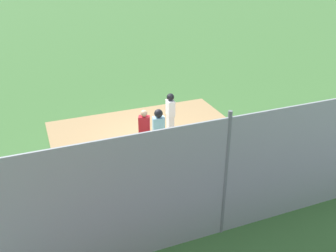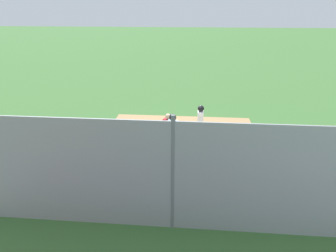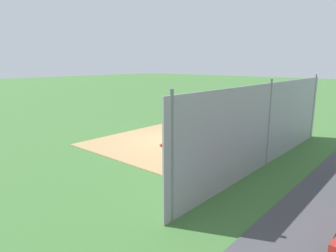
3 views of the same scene
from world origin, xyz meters
The scene contains 10 objects.
ground_plane centered at (0.00, 0.00, 0.00)m, with size 140.00×140.00×0.00m, color #3D6B33.
dirt_infield centered at (0.00, 0.00, 0.01)m, with size 7.20×6.40×0.03m, color #A88456.
home_plate centered at (0.00, 0.00, 0.04)m, with size 0.44×0.44×0.02m, color white.
catcher centered at (-0.50, -0.54, 0.84)m, with size 0.45×0.39×1.56m.
umpire centered at (-0.26, -1.32, 1.03)m, with size 0.42×0.33×1.87m.
runner centered at (0.86, 0.44, 0.95)m, with size 0.28×0.39×1.62m.
baseball_bat centered at (1.30, -1.74, 0.06)m, with size 0.06×0.06×0.75m, color black.
catcher_mask centered at (-0.88, -0.38, 0.09)m, with size 0.24×0.20×0.12m, color #B21923.
baseball centered at (1.11, 0.76, 0.07)m, with size 0.07×0.07×0.07m, color white.
backstop_fence centered at (0.00, -5.13, 1.60)m, with size 12.00×0.10×3.35m.
Camera 3 is at (-10.87, -9.57, 3.94)m, focal length 31.59 mm.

